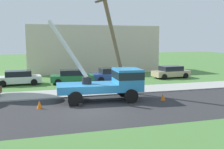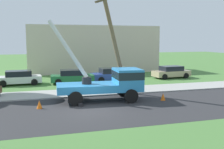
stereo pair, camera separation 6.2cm
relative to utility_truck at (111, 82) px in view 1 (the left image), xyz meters
The scene contains 12 objects.
ground_plane 9.89m from the utility_truck, 102.29° to the left, with size 120.00×120.00×0.00m, color #477538.
road_asphalt 3.50m from the utility_truck, 130.51° to the right, with size 80.00×8.18×0.01m, color #2B2B2D.
sidewalk_strip 4.16m from the utility_truck, 122.00° to the left, with size 80.00×3.37×0.10m, color #9E9E99.
utility_truck is the anchor object (origin of this frame).
leaning_utility_pole 3.69m from the utility_truck, 65.68° to the left, with size 3.18×1.46×8.71m.
traffic_cone_ahead 4.09m from the utility_truck, 17.73° to the right, with size 0.36×0.36×0.56m, color orange.
traffic_cone_behind 5.44m from the utility_truck, 168.33° to the right, with size 0.36×0.36×0.56m, color orange.
parked_sedan_white 11.67m from the utility_truck, 126.04° to the left, with size 4.47×2.14×1.42m.
parked_sedan_green 8.91m from the utility_truck, 100.07° to the left, with size 4.53×2.24×1.42m.
parked_sedan_blue 9.65m from the utility_truck, 72.88° to the left, with size 4.47×2.14×1.42m.
parked_sedan_tan 13.92m from the utility_truck, 42.39° to the left, with size 4.52×2.24×1.42m.
lowrise_building_backdrop 19.25m from the utility_truck, 81.22° to the left, with size 18.00×6.00×6.40m, color beige.
Camera 1 is at (-3.66, -16.82, 4.52)m, focal length 43.76 mm.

